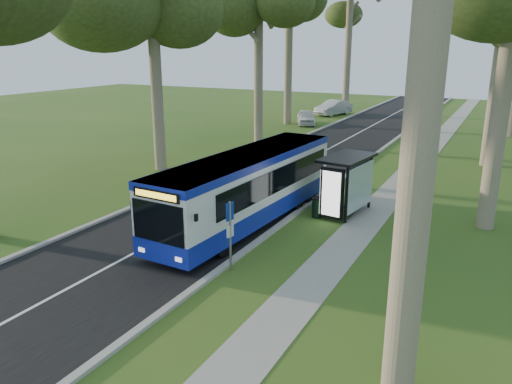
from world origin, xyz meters
The scene contains 12 objects.
ground centered at (0.00, 0.00, 0.00)m, with size 120.00×120.00×0.00m, color #2E541A.
road centered at (-3.50, 10.00, 0.01)m, with size 7.00×100.00×0.02m, color black.
kerb_east centered at (0.00, 10.00, 0.06)m, with size 0.25×100.00×0.12m, color #9E9B93.
kerb_west centered at (-7.00, 10.00, 0.06)m, with size 0.25×100.00×0.12m, color #9E9B93.
centre_line centered at (-3.50, 10.00, 0.02)m, with size 0.12×100.00×0.01m, color white.
footpath centered at (3.00, 10.00, 0.01)m, with size 1.50×100.00×0.02m, color gray.
bus centered at (-1.36, 2.03, 1.52)m, with size 2.95×11.23×2.94m.
bus_stop_sign centered at (0.30, -2.31, 1.51)m, with size 0.12×0.34×2.41m.
bus_shelter centered at (1.97, 4.78, 1.81)m, with size 2.00×3.18×2.57m.
litter_bin centered at (0.94, 4.07, 0.45)m, with size 0.50×0.50×0.88m.
car_white centered at (-9.27, 28.39, 0.67)m, with size 1.59×3.95×1.35m, color white.
car_silver centered at (-9.12, 35.83, 0.78)m, with size 1.66×4.75×1.57m, color #AFB2B7.
Camera 1 is at (7.94, -15.35, 7.18)m, focal length 35.00 mm.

